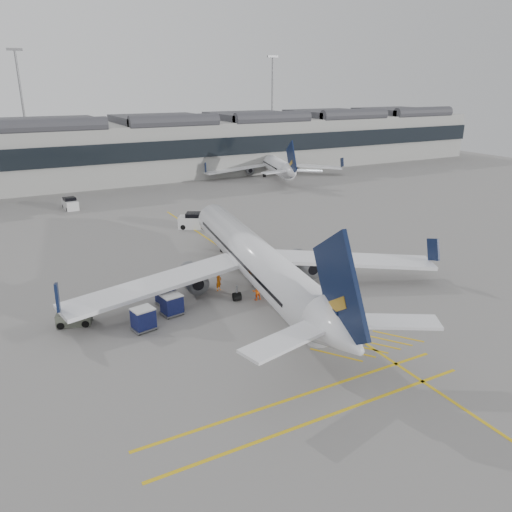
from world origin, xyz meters
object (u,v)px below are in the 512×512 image
baggage_cart_a (166,294)px  ramp_agent_b (256,291)px  airliner_main (256,260)px  ramp_agent_a (219,282)px  belt_loader (282,271)px  pushback_tug (74,317)px

baggage_cart_a → ramp_agent_b: size_ratio=1.05×
airliner_main → ramp_agent_b: bearing=-108.3°
ramp_agent_a → belt_loader: bearing=-22.8°
ramp_agent_a → ramp_agent_b: bearing=-86.0°
baggage_cart_a → ramp_agent_b: bearing=-35.1°
baggage_cart_a → belt_loader: bearing=-8.3°
ramp_agent_a → pushback_tug: ramp_agent_a is taller
baggage_cart_a → ramp_agent_a: size_ratio=1.03×
baggage_cart_a → ramp_agent_b: 8.19m
pushback_tug → airliner_main: bearing=15.7°
belt_loader → pushback_tug: 20.72m
baggage_cart_a → ramp_agent_a: (5.44, 0.52, -0.00)m
pushback_tug → ramp_agent_a: bearing=21.8°
pushback_tug → belt_loader: bearing=21.9°
belt_loader → ramp_agent_a: (-7.31, -0.51, 0.40)m
airliner_main → ramp_agent_a: bearing=162.8°
ramp_agent_b → pushback_tug: 15.76m
airliner_main → belt_loader: size_ratio=9.13×
belt_loader → pushback_tug: belt_loader is taller
ramp_agent_a → ramp_agent_b: size_ratio=1.02×
airliner_main → belt_loader: 5.27m
ramp_agent_a → ramp_agent_b: 4.20m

